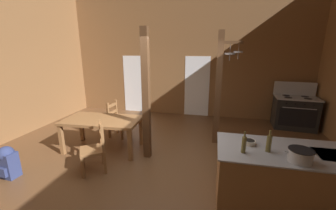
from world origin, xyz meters
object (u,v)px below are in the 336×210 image
(stockpot_on_counter, at_px, (300,156))
(bottle_short_on_counter, at_px, (244,144))
(mixing_bowl_on_counter, at_px, (249,142))
(bottle_tall_on_counter, at_px, (269,143))
(stove_range, at_px, (294,112))
(ladderback_chair_by_post, at_px, (95,148))
(dining_table, at_px, (102,123))
(ladderback_chair_near_window, at_px, (117,120))
(backpack, at_px, (7,161))
(kitchen_island, at_px, (293,180))

(stockpot_on_counter, relative_size, bottle_short_on_counter, 1.19)
(mixing_bowl_on_counter, bearing_deg, bottle_tall_on_counter, -40.00)
(stove_range, relative_size, bottle_tall_on_counter, 4.21)
(stove_range, bearing_deg, mixing_bowl_on_counter, -116.48)
(stove_range, bearing_deg, bottle_short_on_counter, -116.14)
(mixing_bowl_on_counter, bearing_deg, ladderback_chair_by_post, 176.86)
(stove_range, distance_m, dining_table, 5.42)
(bottle_tall_on_counter, bearing_deg, ladderback_chair_by_post, 173.49)
(ladderback_chair_near_window, relative_size, backpack, 1.59)
(stove_range, height_order, ladderback_chair_by_post, stove_range)
(ladderback_chair_near_window, height_order, stockpot_on_counter, stockpot_on_counter)
(ladderback_chair_by_post, bearing_deg, bottle_tall_on_counter, -6.51)
(stockpot_on_counter, bearing_deg, ladderback_chair_by_post, 170.76)
(ladderback_chair_near_window, relative_size, ladderback_chair_by_post, 1.00)
(stove_range, relative_size, stockpot_on_counter, 3.66)
(stove_range, bearing_deg, ladderback_chair_near_window, -159.74)
(mixing_bowl_on_counter, xyz_separation_m, bottle_short_on_counter, (-0.12, -0.29, 0.09))
(kitchen_island, distance_m, bottle_short_on_counter, 0.96)
(dining_table, bearing_deg, ladderback_chair_near_window, 92.80)
(stove_range, xyz_separation_m, mixing_bowl_on_counter, (-1.77, -3.55, 0.45))
(bottle_short_on_counter, bearing_deg, ladderback_chair_near_window, 144.86)
(stockpot_on_counter, bearing_deg, mixing_bowl_on_counter, 145.27)
(ladderback_chair_near_window, bearing_deg, kitchen_island, -26.86)
(ladderback_chair_near_window, distance_m, ladderback_chair_by_post, 1.66)
(bottle_tall_on_counter, distance_m, bottle_short_on_counter, 0.35)
(ladderback_chair_by_post, bearing_deg, kitchen_island, -4.03)
(ladderback_chair_by_post, bearing_deg, bottle_short_on_counter, -9.62)
(dining_table, height_order, ladderback_chair_by_post, ladderback_chair_by_post)
(backpack, relative_size, mixing_bowl_on_counter, 3.28)
(ladderback_chair_near_window, distance_m, mixing_bowl_on_counter, 3.55)
(ladderback_chair_by_post, height_order, bottle_short_on_counter, bottle_short_on_counter)
(backpack, distance_m, bottle_tall_on_counter, 4.40)
(bottle_short_on_counter, bearing_deg, mixing_bowl_on_counter, 68.20)
(stockpot_on_counter, xyz_separation_m, bottle_tall_on_counter, (-0.33, 0.19, 0.04))
(stove_range, height_order, bottle_short_on_counter, stove_range)
(kitchen_island, bearing_deg, backpack, -175.99)
(ladderback_chair_near_window, relative_size, bottle_short_on_counter, 3.13)
(kitchen_island, height_order, mixing_bowl_on_counter, mixing_bowl_on_counter)
(ladderback_chair_by_post, bearing_deg, ladderback_chair_near_window, 102.40)
(kitchen_island, height_order, bottle_tall_on_counter, bottle_tall_on_counter)
(kitchen_island, height_order, ladderback_chair_near_window, ladderback_chair_near_window)
(dining_table, relative_size, bottle_tall_on_counter, 5.58)
(backpack, height_order, bottle_short_on_counter, bottle_short_on_counter)
(stove_range, bearing_deg, kitchen_island, -107.44)
(backpack, distance_m, bottle_short_on_counter, 4.07)
(dining_table, relative_size, backpack, 2.93)
(backpack, relative_size, bottle_short_on_counter, 1.97)
(ladderback_chair_by_post, xyz_separation_m, stockpot_on_counter, (3.23, -0.53, 0.53))
(bottle_short_on_counter, bearing_deg, bottle_tall_on_counter, 17.32)
(dining_table, distance_m, ladderback_chair_by_post, 0.91)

